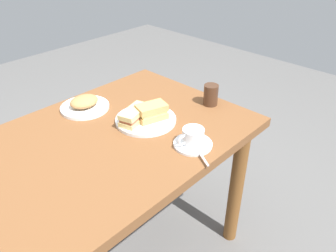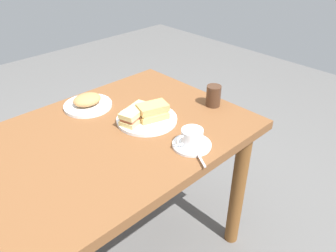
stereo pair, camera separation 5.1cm
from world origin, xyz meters
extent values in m
cube|color=brown|center=(0.00, 0.00, 0.70)|extent=(1.06, 0.76, 0.04)
cylinder|color=brown|center=(-0.46, -0.31, 0.34)|extent=(0.07, 0.07, 0.68)
cylinder|color=brown|center=(-0.46, 0.31, 0.34)|extent=(0.07, 0.07, 0.68)
cylinder|color=white|center=(-0.15, 0.02, 0.73)|extent=(0.25, 0.25, 0.01)
cube|color=tan|center=(-0.17, 0.04, 0.75)|extent=(0.13, 0.10, 0.03)
cube|color=#D1CF75|center=(-0.17, 0.04, 0.77)|extent=(0.12, 0.10, 0.01)
cube|color=tan|center=(-0.17, 0.04, 0.79)|extent=(0.13, 0.10, 0.03)
cube|color=#D1BE75|center=(-0.11, 0.01, 0.75)|extent=(0.15, 0.10, 0.02)
cube|color=#B45E44|center=(-0.11, 0.01, 0.76)|extent=(0.14, 0.09, 0.01)
cube|color=#D0C37D|center=(-0.11, 0.01, 0.78)|extent=(0.15, 0.10, 0.02)
cylinder|color=white|center=(-0.16, 0.27, 0.73)|extent=(0.14, 0.14, 0.01)
cylinder|color=white|center=(-0.16, 0.27, 0.76)|extent=(0.08, 0.08, 0.06)
cylinder|color=#B47A4C|center=(-0.16, 0.27, 0.79)|extent=(0.07, 0.07, 0.01)
torus|color=white|center=(-0.11, 0.26, 0.76)|extent=(0.04, 0.02, 0.04)
cube|color=silver|center=(-0.11, 0.36, 0.73)|extent=(0.04, 0.07, 0.00)
ellipsoid|color=silver|center=(-0.13, 0.32, 0.74)|extent=(0.03, 0.03, 0.01)
cylinder|color=white|center=(-0.04, -0.25, 0.73)|extent=(0.21, 0.21, 0.01)
ellipsoid|color=#B47E49|center=(-0.04, -0.25, 0.76)|extent=(0.13, 0.10, 0.04)
cylinder|color=#452B1C|center=(-0.45, 0.12, 0.77)|extent=(0.06, 0.06, 0.09)
camera|label=1|loc=(0.62, 0.88, 1.43)|focal=35.45mm
camera|label=2|loc=(0.59, 0.92, 1.43)|focal=35.45mm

